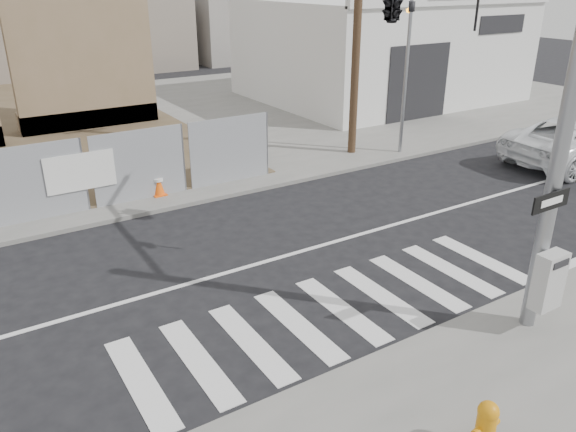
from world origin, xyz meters
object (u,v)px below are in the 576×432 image
signal_pole (442,44)px  fire_hydrant (486,426)px  auto_shop (379,49)px  traffic_cone_d (158,183)px

signal_pole → fire_hydrant: signal_pole is taller
auto_shop → traffic_cone_d: bearing=-152.0°
auto_shop → fire_hydrant: 24.31m
auto_shop → signal_pole: bearing=-127.5°
fire_hydrant → signal_pole: bearing=44.4°
signal_pole → fire_hydrant: 6.82m
signal_pole → fire_hydrant: (-3.07, -4.34, -4.28)m
auto_shop → traffic_cone_d: size_ratio=16.30×
signal_pole → traffic_cone_d: size_ratio=9.51×
signal_pole → fire_hydrant: bearing=-125.3°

